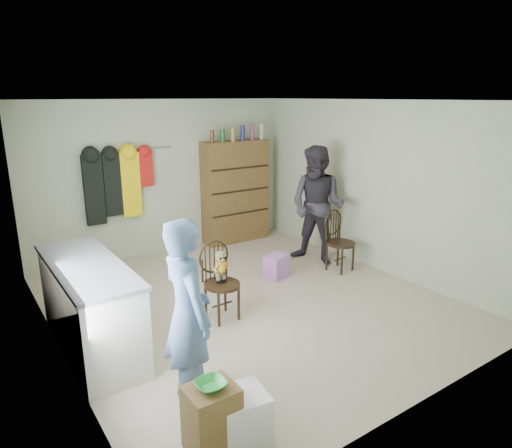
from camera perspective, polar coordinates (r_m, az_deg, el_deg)
ground_plane at (r=5.94m, az=-0.90°, el=-9.66°), size 5.00×5.00×0.00m
room_walls at (r=5.90m, az=-3.85°, el=6.23°), size 5.00×5.00×5.00m
counter at (r=5.04m, az=-20.00°, el=-9.65°), size 0.64×1.86×0.94m
stool at (r=3.66m, az=-5.55°, el=-23.05°), size 0.36×0.31×0.52m
bowl at (r=3.49m, az=-5.68°, el=-19.37°), size 0.22×0.22×0.05m
plastic_tub at (r=3.81m, az=-1.85°, el=-22.70°), size 0.44×0.42×0.37m
chair_front at (r=5.36m, az=-4.58°, el=-6.37°), size 0.43×0.43×0.93m
chair_far at (r=6.93m, az=10.23°, el=-1.78°), size 0.46×0.46×0.92m
striped_bag at (r=6.63m, az=2.56°, el=-5.30°), size 0.38×0.33×0.34m
person_left at (r=3.85m, az=-8.55°, el=-11.16°), size 0.41×0.61×1.64m
person_right at (r=7.08m, az=7.69°, el=2.28°), size 0.99×1.09×1.83m
dresser at (r=8.14m, az=-2.59°, el=4.12°), size 1.20×0.39×2.08m
coat_rack at (r=7.30m, az=-16.99°, el=4.80°), size 1.42×0.12×1.09m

